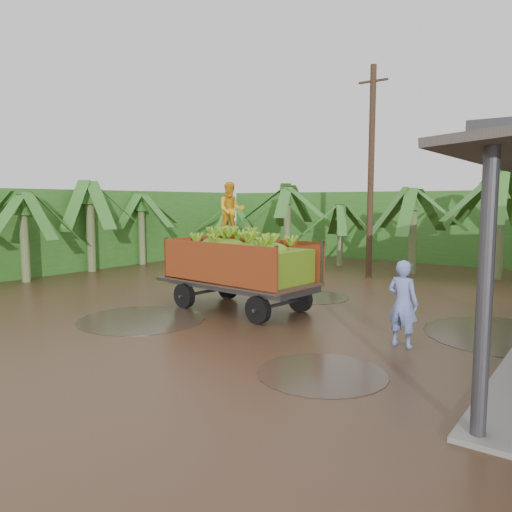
{
  "coord_description": "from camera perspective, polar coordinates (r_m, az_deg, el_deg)",
  "views": [
    {
      "loc": [
        6.6,
        -10.44,
        3.12
      ],
      "look_at": [
        -1.83,
        1.21,
        1.52
      ],
      "focal_mm": 35.0,
      "sensor_mm": 36.0,
      "label": 1
    }
  ],
  "objects": [
    {
      "name": "banana_plants",
      "position": [
        20.6,
        1.19,
        2.92
      ],
      "size": [
        24.0,
        20.76,
        4.37
      ],
      "color": "#2D661E",
      "rests_on": "ground"
    },
    {
      "name": "hedge_north",
      "position": [
        27.83,
        17.89,
        3.31
      ],
      "size": [
        22.0,
        3.0,
        3.6
      ],
      "primitive_type": "cube",
      "color": "#2D661E",
      "rests_on": "ground"
    },
    {
      "name": "banana_trailer",
      "position": [
        14.22,
        -1.76,
        -0.9
      ],
      "size": [
        6.08,
        2.49,
        3.68
      ],
      "rotation": [
        0.0,
        0.0,
        -0.09
      ],
      "color": "#B6441A",
      "rests_on": "ground"
    },
    {
      "name": "ground",
      "position": [
        12.74,
        3.53,
        -7.85
      ],
      "size": [
        100.0,
        100.0,
        0.0
      ],
      "primitive_type": "plane",
      "color": "black",
      "rests_on": "ground"
    },
    {
      "name": "hedge_west",
      "position": [
        25.19,
        -19.07,
        2.99
      ],
      "size": [
        3.0,
        18.0,
        3.6
      ],
      "primitive_type": "cube",
      "color": "#2D661E",
      "rests_on": "ground"
    },
    {
      "name": "man_blue",
      "position": [
        11.15,
        16.42,
        -5.21
      ],
      "size": [
        0.74,
        0.53,
        1.87
      ],
      "primitive_type": "imported",
      "rotation": [
        0.0,
        0.0,
        3.01
      ],
      "color": "#7488D4",
      "rests_on": "ground"
    },
    {
      "name": "utility_pole",
      "position": [
        20.58,
        13.0,
        9.32
      ],
      "size": [
        1.2,
        0.24,
        8.38
      ],
      "color": "#47301E",
      "rests_on": "ground"
    }
  ]
}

